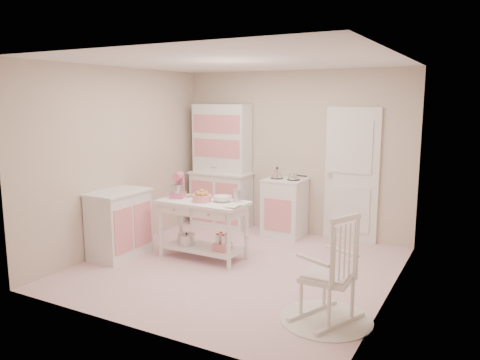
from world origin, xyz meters
name	(u,v)px	position (x,y,z in m)	size (l,w,h in m)	color
room_shell	(237,140)	(0.00, 0.00, 1.65)	(3.84, 3.84, 2.62)	pink
door	(352,175)	(0.95, 1.87, 1.02)	(0.82, 0.05, 2.04)	white
hutch	(221,166)	(-1.23, 1.66, 1.04)	(1.06, 0.50, 2.08)	white
stove	(285,208)	(-0.03, 1.61, 0.46)	(0.62, 0.57, 0.92)	white
base_cabinet	(119,224)	(-1.63, -0.40, 0.46)	(0.54, 0.84, 0.92)	white
lace_rug	(326,319)	(1.48, -0.86, 0.01)	(0.92, 0.92, 0.01)	white
rocking_chair	(328,267)	(1.48, -0.86, 0.55)	(0.48, 0.72, 1.10)	white
work_table	(203,230)	(-0.58, 0.10, 0.40)	(1.20, 0.60, 0.80)	white
stand_mixer	(178,185)	(-1.00, 0.12, 0.97)	(0.20, 0.28, 0.34)	#CD567A
cookie_tray	(201,197)	(-0.73, 0.28, 0.81)	(0.34, 0.24, 0.02)	silver
bread_basket	(202,198)	(-0.56, 0.05, 0.85)	(0.25, 0.25, 0.09)	pink
mixing_bowl	(222,199)	(-0.32, 0.18, 0.84)	(0.25, 0.25, 0.08)	white
metal_pitcher	(237,196)	(-0.14, 0.26, 0.89)	(0.10, 0.10, 0.17)	silver
recipe_book	(227,205)	(-0.13, -0.02, 0.81)	(0.16, 0.21, 0.02)	white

